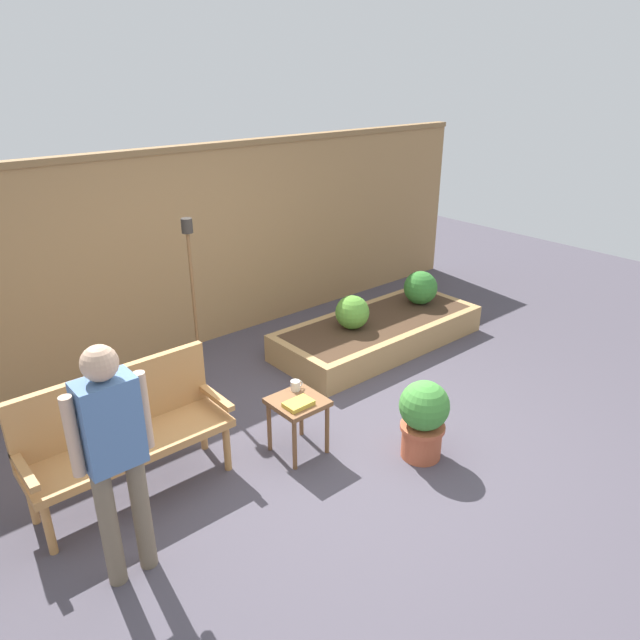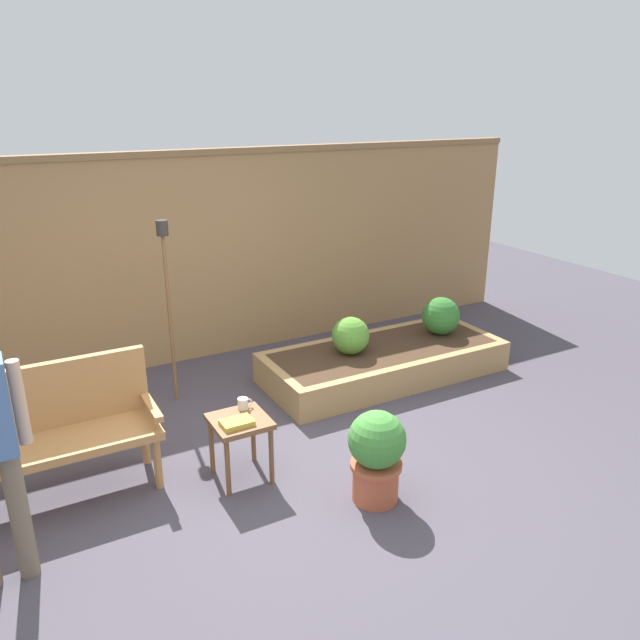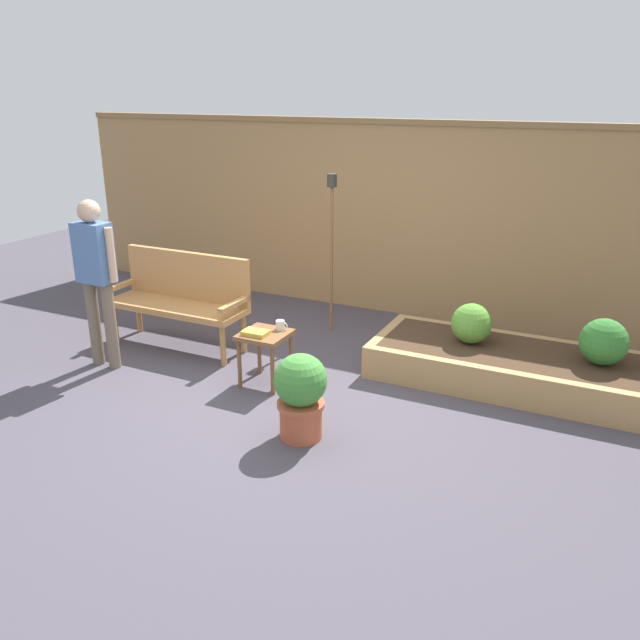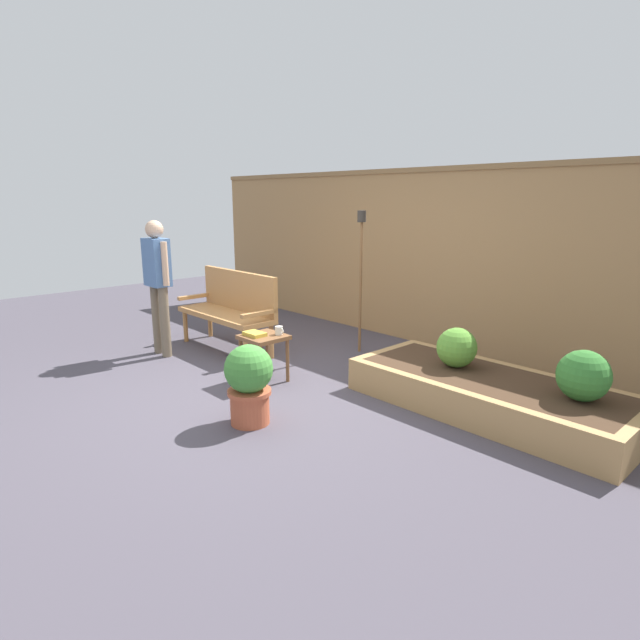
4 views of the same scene
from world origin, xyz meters
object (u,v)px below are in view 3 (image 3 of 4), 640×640
object	(u,v)px
cup_on_table	(281,325)
shrub_near_bench	(471,323)
person_by_bench	(96,270)
potted_boxwood	(301,393)
tiki_torch	(332,225)
side_table	(265,342)
book_on_table	(256,333)
shrub_far_corner	(604,342)
garden_bench	(182,293)

from	to	relation	value
cup_on_table	shrub_near_bench	distance (m)	1.71
shrub_near_bench	person_by_bench	distance (m)	3.41
potted_boxwood	tiki_torch	distance (m)	2.41
side_table	tiki_torch	xyz separation A→B (m)	(-0.05, 1.47, 0.75)
person_by_bench	cup_on_table	bearing A→B (deg)	15.22
side_table	shrub_near_bench	xyz separation A→B (m)	(1.55, 1.01, 0.08)
potted_boxwood	book_on_table	bearing A→B (deg)	140.95
shrub_far_corner	person_by_bench	world-z (taller)	person_by_bench
side_table	book_on_table	distance (m)	0.13
side_table	cup_on_table	size ratio (longest dim) A/B	4.29
garden_bench	book_on_table	size ratio (longest dim) A/B	6.56
potted_boxwood	tiki_torch	bearing A→B (deg)	109.53
side_table	book_on_table	world-z (taller)	book_on_table
shrub_far_corner	cup_on_table	bearing A→B (deg)	-160.93
side_table	book_on_table	size ratio (longest dim) A/B	2.19
garden_bench	cup_on_table	world-z (taller)	garden_bench
shrub_far_corner	side_table	bearing A→B (deg)	-159.00
shrub_far_corner	tiki_torch	world-z (taller)	tiki_torch
tiki_torch	potted_boxwood	bearing A→B (deg)	-70.47
cup_on_table	shrub_near_bench	bearing A→B (deg)	31.18
person_by_bench	shrub_near_bench	bearing A→B (deg)	23.22
garden_bench	side_table	bearing A→B (deg)	-19.98
book_on_table	person_by_bench	bearing A→B (deg)	-171.97
person_by_bench	tiki_torch	bearing A→B (deg)	49.90
garden_bench	side_table	size ratio (longest dim) A/B	3.00
shrub_far_corner	person_by_bench	distance (m)	4.43
cup_on_table	person_by_bench	xyz separation A→B (m)	(-1.64, -0.45, 0.41)
book_on_table	tiki_torch	bearing A→B (deg)	89.09
book_on_table	garden_bench	bearing A→B (deg)	155.10
shrub_far_corner	person_by_bench	xyz separation A→B (m)	(-4.20, -1.33, 0.44)
cup_on_table	tiki_torch	world-z (taller)	tiki_torch
book_on_table	shrub_near_bench	world-z (taller)	shrub_near_bench
garden_bench	book_on_table	bearing A→B (deg)	-23.75
potted_boxwood	shrub_near_bench	xyz separation A→B (m)	(0.84, 1.70, 0.12)
garden_bench	person_by_bench	world-z (taller)	person_by_bench
garden_bench	shrub_near_bench	size ratio (longest dim) A/B	3.97
book_on_table	tiki_torch	xyz separation A→B (m)	(-0.01, 1.54, 0.65)
shrub_near_bench	tiki_torch	world-z (taller)	tiki_torch
tiki_torch	person_by_bench	xyz separation A→B (m)	(-1.50, -1.78, -0.21)
potted_boxwood	person_by_bench	size ratio (longest dim) A/B	0.43
book_on_table	person_by_bench	size ratio (longest dim) A/B	0.14
potted_boxwood	tiki_torch	world-z (taller)	tiki_torch
side_table	cup_on_table	xyz separation A→B (m)	(0.08, 0.13, 0.12)
garden_bench	tiki_torch	size ratio (longest dim) A/B	0.87
tiki_torch	cup_on_table	bearing A→B (deg)	-84.08
side_table	shrub_near_bench	bearing A→B (deg)	33.27
book_on_table	person_by_bench	distance (m)	1.59
garden_bench	tiki_torch	distance (m)	1.66
tiki_torch	person_by_bench	bearing A→B (deg)	-130.10
garden_bench	side_table	xyz separation A→B (m)	(1.22, -0.44, -0.15)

